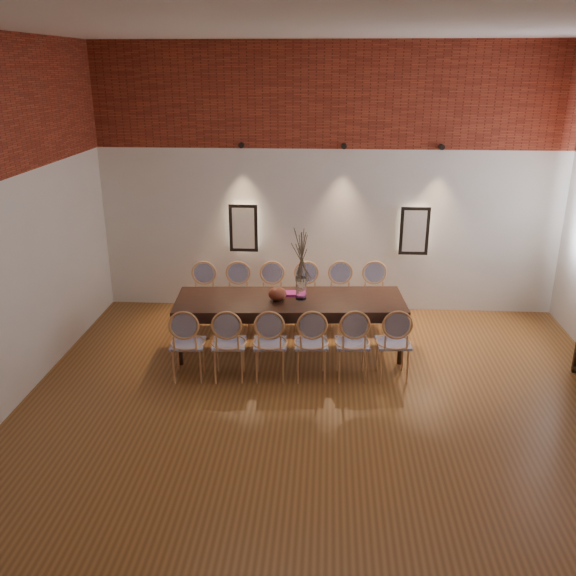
# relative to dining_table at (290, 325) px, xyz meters

# --- Properties ---
(floor) EXTENTS (7.00, 7.00, 0.02)m
(floor) POSITION_rel_dining_table_xyz_m (0.49, -1.88, -0.39)
(floor) COLOR brown
(floor) RESTS_ON ground
(ceiling) EXTENTS (7.00, 7.00, 0.02)m
(ceiling) POSITION_rel_dining_table_xyz_m (0.49, -1.88, 3.63)
(ceiling) COLOR silver
(ceiling) RESTS_ON ground
(wall_back) EXTENTS (7.00, 0.10, 4.00)m
(wall_back) POSITION_rel_dining_table_xyz_m (0.49, 1.67, 1.62)
(wall_back) COLOR silver
(wall_back) RESTS_ON ground
(wall_front) EXTENTS (7.00, 0.10, 4.00)m
(wall_front) POSITION_rel_dining_table_xyz_m (0.49, -5.43, 1.62)
(wall_front) COLOR silver
(wall_front) RESTS_ON ground
(brick_band_back) EXTENTS (7.00, 0.02, 1.50)m
(brick_band_back) POSITION_rel_dining_table_xyz_m (0.49, 1.60, 2.88)
(brick_band_back) COLOR maroon
(brick_band_back) RESTS_ON ground
(brick_band_front) EXTENTS (7.00, 0.02, 1.50)m
(brick_band_front) POSITION_rel_dining_table_xyz_m (0.49, -5.36, 2.88)
(brick_band_front) COLOR maroon
(brick_band_front) RESTS_ON ground
(niche_left) EXTENTS (0.36, 0.06, 0.66)m
(niche_left) POSITION_rel_dining_table_xyz_m (-0.81, 1.57, 0.93)
(niche_left) COLOR #FFEAC6
(niche_left) RESTS_ON wall_back
(niche_right) EXTENTS (0.36, 0.06, 0.66)m
(niche_right) POSITION_rel_dining_table_xyz_m (1.79, 1.57, 0.93)
(niche_right) COLOR #FFEAC6
(niche_right) RESTS_ON wall_back
(spot_fixture_left) EXTENTS (0.08, 0.10, 0.08)m
(spot_fixture_left) POSITION_rel_dining_table_xyz_m (-0.81, 1.54, 2.17)
(spot_fixture_left) COLOR black
(spot_fixture_left) RESTS_ON wall_back
(spot_fixture_mid) EXTENTS (0.08, 0.10, 0.08)m
(spot_fixture_mid) POSITION_rel_dining_table_xyz_m (0.69, 1.54, 2.17)
(spot_fixture_mid) COLOR black
(spot_fixture_mid) RESTS_ON wall_back
(spot_fixture_right) EXTENTS (0.08, 0.10, 0.08)m
(spot_fixture_right) POSITION_rel_dining_table_xyz_m (2.09, 1.54, 2.17)
(spot_fixture_right) COLOR black
(spot_fixture_right) RESTS_ON wall_back
(dining_table) EXTENTS (3.07, 1.18, 0.75)m
(dining_table) POSITION_rel_dining_table_xyz_m (0.00, 0.00, 0.00)
(dining_table) COLOR black
(dining_table) RESTS_ON floor
(chair_near_a) EXTENTS (0.47, 0.47, 0.94)m
(chair_near_a) POSITION_rel_dining_table_xyz_m (-1.19, -0.85, 0.09)
(chair_near_a) COLOR tan
(chair_near_a) RESTS_ON floor
(chair_near_b) EXTENTS (0.47, 0.47, 0.94)m
(chair_near_b) POSITION_rel_dining_table_xyz_m (-0.69, -0.82, 0.09)
(chair_near_b) COLOR tan
(chair_near_b) RESTS_ON floor
(chair_near_c) EXTENTS (0.47, 0.47, 0.94)m
(chair_near_c) POSITION_rel_dining_table_xyz_m (-0.19, -0.78, 0.09)
(chair_near_c) COLOR tan
(chair_near_c) RESTS_ON floor
(chair_near_d) EXTENTS (0.47, 0.47, 0.94)m
(chair_near_d) POSITION_rel_dining_table_xyz_m (0.31, -0.74, 0.09)
(chair_near_d) COLOR tan
(chair_near_d) RESTS_ON floor
(chair_near_e) EXTENTS (0.47, 0.47, 0.94)m
(chair_near_e) POSITION_rel_dining_table_xyz_m (0.80, -0.71, 0.09)
(chair_near_e) COLOR tan
(chair_near_e) RESTS_ON floor
(chair_near_f) EXTENTS (0.47, 0.47, 0.94)m
(chair_near_f) POSITION_rel_dining_table_xyz_m (1.30, -0.67, 0.09)
(chair_near_f) COLOR tan
(chair_near_f) RESTS_ON floor
(chair_far_a) EXTENTS (0.47, 0.47, 0.94)m
(chair_far_a) POSITION_rel_dining_table_xyz_m (-1.30, 0.67, 0.09)
(chair_far_a) COLOR tan
(chair_far_a) RESTS_ON floor
(chair_far_b) EXTENTS (0.47, 0.47, 0.94)m
(chair_far_b) POSITION_rel_dining_table_xyz_m (-0.80, 0.71, 0.09)
(chair_far_b) COLOR tan
(chair_far_b) RESTS_ON floor
(chair_far_c) EXTENTS (0.47, 0.47, 0.94)m
(chair_far_c) POSITION_rel_dining_table_xyz_m (-0.31, 0.74, 0.09)
(chair_far_c) COLOR tan
(chair_far_c) RESTS_ON floor
(chair_far_d) EXTENTS (0.47, 0.47, 0.94)m
(chair_far_d) POSITION_rel_dining_table_xyz_m (0.19, 0.78, 0.09)
(chair_far_d) COLOR tan
(chair_far_d) RESTS_ON floor
(chair_far_e) EXTENTS (0.47, 0.47, 0.94)m
(chair_far_e) POSITION_rel_dining_table_xyz_m (0.69, 0.82, 0.09)
(chair_far_e) COLOR tan
(chair_far_e) RESTS_ON floor
(chair_far_f) EXTENTS (0.47, 0.47, 0.94)m
(chair_far_f) POSITION_rel_dining_table_xyz_m (1.19, 0.85, 0.09)
(chair_far_f) COLOR tan
(chair_far_f) RESTS_ON floor
(vase) EXTENTS (0.14, 0.14, 0.30)m
(vase) POSITION_rel_dining_table_xyz_m (0.15, 0.01, 0.53)
(vase) COLOR silver
(vase) RESTS_ON dining_table
(dried_branches) EXTENTS (0.50, 0.50, 0.70)m
(dried_branches) POSITION_rel_dining_table_xyz_m (0.15, 0.01, 0.98)
(dried_branches) COLOR #453726
(dried_branches) RESTS_ON vase
(bowl) EXTENTS (0.24, 0.24, 0.18)m
(bowl) POSITION_rel_dining_table_xyz_m (-0.16, -0.06, 0.46)
(bowl) COLOR maroon
(bowl) RESTS_ON dining_table
(book) EXTENTS (0.27, 0.20, 0.03)m
(book) POSITION_rel_dining_table_xyz_m (0.03, 0.17, 0.39)
(book) COLOR #991772
(book) RESTS_ON dining_table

